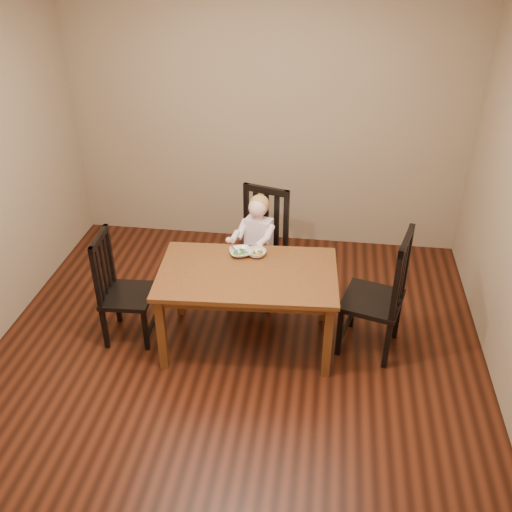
# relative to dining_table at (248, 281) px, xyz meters

# --- Properties ---
(room) EXTENTS (4.01, 4.01, 2.71)m
(room) POSITION_rel_dining_table_xyz_m (-0.07, -0.20, 0.74)
(room) COLOR #451B0E
(room) RESTS_ON ground
(dining_table) EXTENTS (1.44, 0.92, 0.69)m
(dining_table) POSITION_rel_dining_table_xyz_m (0.00, 0.00, 0.00)
(dining_table) COLOR #4F2F12
(dining_table) RESTS_ON room
(chair_child) EXTENTS (0.55, 0.53, 1.04)m
(chair_child) POSITION_rel_dining_table_xyz_m (0.01, 0.71, -0.12)
(chair_child) COLOR black
(chair_child) RESTS_ON room
(chair_left) EXTENTS (0.42, 0.43, 0.96)m
(chair_left) POSITION_rel_dining_table_xyz_m (-1.03, -0.05, -0.16)
(chair_left) COLOR black
(chair_left) RESTS_ON room
(chair_right) EXTENTS (0.55, 0.57, 1.08)m
(chair_right) POSITION_rel_dining_table_xyz_m (1.04, 0.07, -0.10)
(chair_right) COLOR black
(chair_right) RESTS_ON room
(toddler) EXTENTS (0.40, 0.45, 0.53)m
(toddler) POSITION_rel_dining_table_xyz_m (-0.01, 0.66, 0.02)
(toddler) COLOR silver
(toddler) RESTS_ON chair_child
(bowl_peas) EXTENTS (0.22, 0.22, 0.04)m
(bowl_peas) POSITION_rel_dining_table_xyz_m (-0.09, 0.24, 0.10)
(bowl_peas) COLOR silver
(bowl_peas) RESTS_ON dining_table
(bowl_veg) EXTENTS (0.18, 0.18, 0.05)m
(bowl_veg) POSITION_rel_dining_table_xyz_m (0.04, 0.25, 0.11)
(bowl_veg) COLOR silver
(bowl_veg) RESTS_ON dining_table
(fork) EXTENTS (0.10, 0.10, 0.05)m
(fork) POSITION_rel_dining_table_xyz_m (-0.13, 0.22, 0.13)
(fork) COLOR silver
(fork) RESTS_ON bowl_peas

